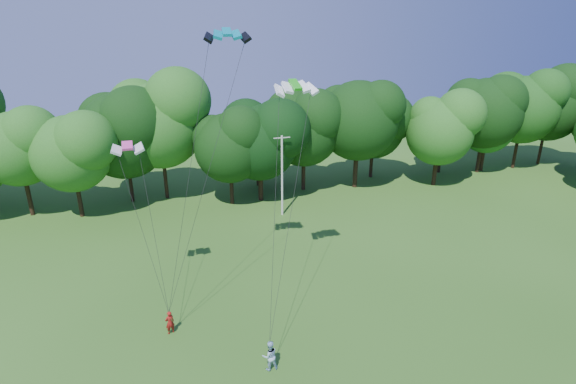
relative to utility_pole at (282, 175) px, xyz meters
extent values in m
cylinder|color=silver|center=(0.00, 0.00, -0.12)|extent=(0.20, 0.20, 8.12)
cube|color=silver|center=(0.00, 0.00, 3.74)|extent=(1.63, 0.19, 0.08)
imported|color=maroon|center=(-10.58, -16.48, -3.39)|extent=(0.68, 0.58, 1.57)
imported|color=#A9CDEB|center=(-5.11, -20.86, -3.27)|extent=(0.95, 0.78, 1.81)
cube|color=#05839B|center=(-5.94, -13.00, 13.44)|extent=(2.63, 1.22, 0.51)
cube|color=green|center=(-2.02, -13.69, 10.43)|extent=(2.71, 1.50, 0.62)
cube|color=#E53F9E|center=(-12.24, -12.60, 6.95)|extent=(1.98, 1.10, 0.41)
cylinder|color=black|center=(-1.42, 4.51, -1.99)|extent=(0.46, 0.46, 4.38)
ellipsoid|color=black|center=(-1.42, 4.51, 3.78)|extent=(8.75, 8.75, 9.55)
cylinder|color=#382016|center=(28.26, 8.43, -2.34)|extent=(0.41, 0.41, 3.67)
ellipsoid|color=#1B561A|center=(28.26, 8.43, 2.50)|extent=(7.34, 7.34, 8.01)
camera|label=1|loc=(-8.49, -40.55, 13.97)|focal=28.00mm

